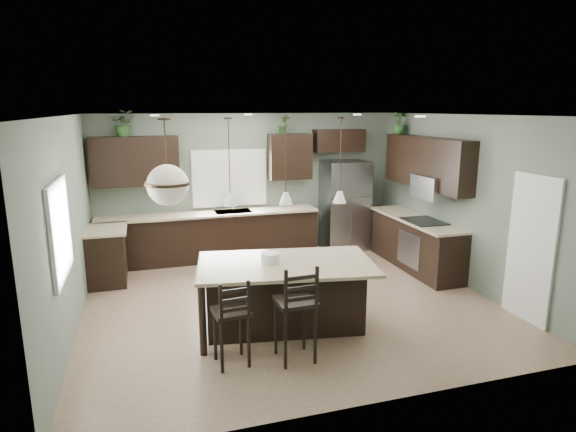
# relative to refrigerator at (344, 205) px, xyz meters

# --- Properties ---
(ground) EXTENTS (6.00, 6.00, 0.00)m
(ground) POSITION_rel_refrigerator_xyz_m (-1.94, -2.42, -0.93)
(ground) COLOR #9E8466
(ground) RESTS_ON ground
(pantry_door) EXTENTS (0.04, 0.82, 2.04)m
(pantry_door) POSITION_rel_refrigerator_xyz_m (1.04, -3.97, 0.09)
(pantry_door) COLOR white
(pantry_door) RESTS_ON ground
(window_back) EXTENTS (1.35, 0.02, 1.00)m
(window_back) POSITION_rel_refrigerator_xyz_m (-2.34, 0.32, 0.62)
(window_back) COLOR white
(window_back) RESTS_ON room_shell
(window_left) EXTENTS (0.02, 1.10, 1.00)m
(window_left) POSITION_rel_refrigerator_xyz_m (-4.92, -3.22, 0.62)
(window_left) COLOR white
(window_left) RESTS_ON room_shell
(left_return_cabs) EXTENTS (0.60, 0.90, 0.90)m
(left_return_cabs) POSITION_rel_refrigerator_xyz_m (-4.64, -0.72, -0.48)
(left_return_cabs) COLOR black
(left_return_cabs) RESTS_ON ground
(left_return_countertop) EXTENTS (0.66, 0.96, 0.04)m
(left_return_countertop) POSITION_rel_refrigerator_xyz_m (-4.62, -0.72, -0.01)
(left_return_countertop) COLOR beige
(left_return_countertop) RESTS_ON left_return_cabs
(back_lower_cabs) EXTENTS (4.20, 0.60, 0.90)m
(back_lower_cabs) POSITION_rel_refrigerator_xyz_m (-2.79, 0.03, -0.48)
(back_lower_cabs) COLOR black
(back_lower_cabs) RESTS_ON ground
(back_countertop) EXTENTS (4.20, 0.66, 0.04)m
(back_countertop) POSITION_rel_refrigerator_xyz_m (-2.79, 0.01, -0.01)
(back_countertop) COLOR beige
(back_countertop) RESTS_ON back_lower_cabs
(sink_inset) EXTENTS (0.70, 0.45, 0.01)m
(sink_inset) POSITION_rel_refrigerator_xyz_m (-2.34, 0.01, 0.01)
(sink_inset) COLOR gray
(sink_inset) RESTS_ON back_countertop
(faucet) EXTENTS (0.02, 0.02, 0.28)m
(faucet) POSITION_rel_refrigerator_xyz_m (-2.34, -0.02, 0.16)
(faucet) COLOR silver
(faucet) RESTS_ON back_countertop
(back_upper_left) EXTENTS (1.55, 0.34, 0.90)m
(back_upper_left) POSITION_rel_refrigerator_xyz_m (-4.09, 0.16, 1.02)
(back_upper_left) COLOR black
(back_upper_left) RESTS_ON room_shell
(back_upper_right) EXTENTS (0.85, 0.34, 0.90)m
(back_upper_right) POSITION_rel_refrigerator_xyz_m (-1.14, 0.16, 1.02)
(back_upper_right) COLOR black
(back_upper_right) RESTS_ON room_shell
(fridge_header) EXTENTS (1.05, 0.34, 0.45)m
(fridge_header) POSITION_rel_refrigerator_xyz_m (-0.09, 0.16, 1.32)
(fridge_header) COLOR black
(fridge_header) RESTS_ON room_shell
(right_lower_cabs) EXTENTS (0.60, 2.35, 0.90)m
(right_lower_cabs) POSITION_rel_refrigerator_xyz_m (0.76, -1.54, -0.48)
(right_lower_cabs) COLOR black
(right_lower_cabs) RESTS_ON ground
(right_countertop) EXTENTS (0.66, 2.35, 0.04)m
(right_countertop) POSITION_rel_refrigerator_xyz_m (0.74, -1.54, -0.01)
(right_countertop) COLOR beige
(right_countertop) RESTS_ON right_lower_cabs
(cooktop) EXTENTS (0.58, 0.75, 0.02)m
(cooktop) POSITION_rel_refrigerator_xyz_m (0.74, -1.82, 0.02)
(cooktop) COLOR black
(cooktop) RESTS_ON right_countertop
(wall_oven_front) EXTENTS (0.01, 0.72, 0.60)m
(wall_oven_front) POSITION_rel_refrigerator_xyz_m (0.46, -1.82, -0.48)
(wall_oven_front) COLOR gray
(wall_oven_front) RESTS_ON right_lower_cabs
(right_upper_cabs) EXTENTS (0.34, 2.35, 0.90)m
(right_upper_cabs) POSITION_rel_refrigerator_xyz_m (0.89, -1.54, 1.02)
(right_upper_cabs) COLOR black
(right_upper_cabs) RESTS_ON room_shell
(microwave) EXTENTS (0.40, 0.75, 0.40)m
(microwave) POSITION_rel_refrigerator_xyz_m (0.84, -1.82, 0.62)
(microwave) COLOR gray
(microwave) RESTS_ON right_upper_cabs
(refrigerator) EXTENTS (0.90, 0.74, 1.85)m
(refrigerator) POSITION_rel_refrigerator_xyz_m (0.00, 0.00, 0.00)
(refrigerator) COLOR gray
(refrigerator) RESTS_ON ground
(kitchen_island) EXTENTS (2.46, 1.65, 0.92)m
(kitchen_island) POSITION_rel_refrigerator_xyz_m (-2.25, -3.29, -0.46)
(kitchen_island) COLOR black
(kitchen_island) RESTS_ON ground
(serving_dish) EXTENTS (0.24, 0.24, 0.14)m
(serving_dish) POSITION_rel_refrigerator_xyz_m (-2.45, -3.26, 0.07)
(serving_dish) COLOR silver
(serving_dish) RESTS_ON kitchen_island
(bar_stool_left) EXTENTS (0.43, 0.43, 1.06)m
(bar_stool_left) POSITION_rel_refrigerator_xyz_m (-3.11, -3.99, -0.40)
(bar_stool_left) COLOR black
(bar_stool_left) RESTS_ON ground
(bar_stool_center) EXTENTS (0.46, 0.46, 1.19)m
(bar_stool_center) POSITION_rel_refrigerator_xyz_m (-2.38, -4.10, -0.33)
(bar_stool_center) COLOR black
(bar_stool_center) RESTS_ON ground
(pendant_left) EXTENTS (0.17, 0.17, 1.10)m
(pendant_left) POSITION_rel_refrigerator_xyz_m (-2.94, -3.18, 1.32)
(pendant_left) COLOR silver
(pendant_left) RESTS_ON room_shell
(pendant_center) EXTENTS (0.17, 0.17, 1.10)m
(pendant_center) POSITION_rel_refrigerator_xyz_m (-2.25, -3.29, 1.32)
(pendant_center) COLOR white
(pendant_center) RESTS_ON room_shell
(pendant_right) EXTENTS (0.17, 0.17, 1.10)m
(pendant_right) POSITION_rel_refrigerator_xyz_m (-1.56, -3.40, 1.32)
(pendant_right) COLOR silver
(pendant_right) RESTS_ON room_shell
(chandelier) EXTENTS (0.51, 0.51, 0.98)m
(chandelier) POSITION_rel_refrigerator_xyz_m (-3.71, -3.51, 1.38)
(chandelier) COLOR #F0DFC4
(chandelier) RESTS_ON room_shell
(plant_back_left) EXTENTS (0.44, 0.38, 0.47)m
(plant_back_left) POSITION_rel_refrigerator_xyz_m (-4.24, 0.13, 1.71)
(plant_back_left) COLOR #284C21
(plant_back_left) RESTS_ON back_upper_left
(plant_back_right) EXTENTS (0.25, 0.22, 0.38)m
(plant_back_right) POSITION_rel_refrigerator_xyz_m (-1.28, 0.13, 1.66)
(plant_back_right) COLOR #234B20
(plant_back_right) RESTS_ON back_upper_right
(plant_right_wall) EXTENTS (0.30, 0.30, 0.43)m
(plant_right_wall) POSITION_rel_refrigerator_xyz_m (0.86, -0.57, 1.69)
(plant_right_wall) COLOR #2A5826
(plant_right_wall) RESTS_ON right_upper_cabs
(room_shell) EXTENTS (6.00, 6.00, 6.00)m
(room_shell) POSITION_rel_refrigerator_xyz_m (-1.94, -2.42, 0.77)
(room_shell) COLOR slate
(room_shell) RESTS_ON ground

